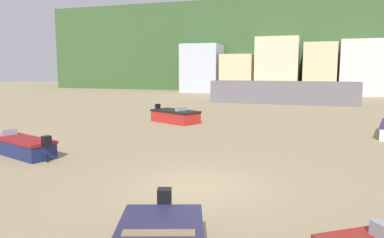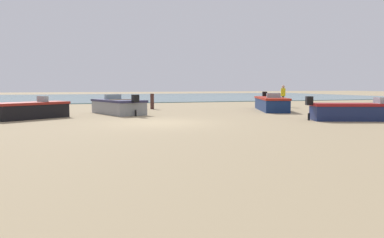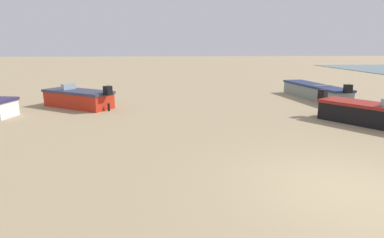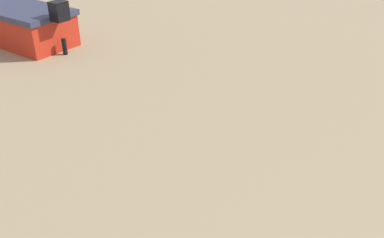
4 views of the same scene
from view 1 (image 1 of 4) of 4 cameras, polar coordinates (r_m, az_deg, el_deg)
ground_plane at (r=12.27m, az=1.02°, el=-10.39°), size 160.00×160.00×0.00m
headland_hill at (r=77.29m, az=16.01°, el=10.42°), size 90.00×32.00×15.32m
harbor_pier at (r=41.33m, az=13.93°, el=4.03°), size 15.74×2.40×2.46m
townhouse_left at (r=60.27m, az=1.54°, el=7.91°), size 6.08×5.16×7.74m
townhouse_centre at (r=59.50m, az=7.31°, el=7.03°), size 4.99×6.54×6.04m
townhouse_centre_right at (r=58.39m, az=13.18°, el=8.09°), size 6.29×6.04×8.52m
townhouse_right at (r=57.99m, az=19.24°, el=7.40°), size 4.64×5.72×7.59m
townhouse_far_right at (r=58.39m, az=24.76°, el=7.27°), size 5.82×5.85×7.89m
boat_navy_2 at (r=18.30m, az=-25.49°, el=-3.72°), size 4.76×2.64×1.10m
boat_red_5 at (r=26.24m, az=-2.65°, el=0.45°), size 4.00×3.14×1.20m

